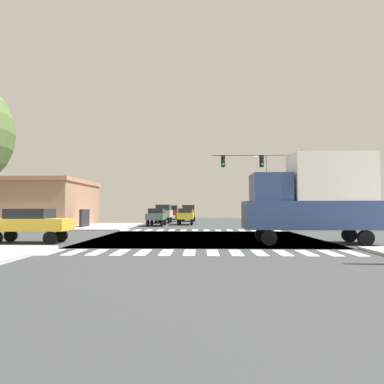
% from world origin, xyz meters
% --- Properties ---
extents(ground, '(90.00, 90.00, 0.05)m').
position_xyz_m(ground, '(0.00, 0.00, -0.03)').
color(ground, '#333839').
extents(sidewalk_corner_ne, '(12.00, 12.00, 0.14)m').
position_xyz_m(sidewalk_corner_ne, '(13.00, 12.00, 0.07)').
color(sidewalk_corner_ne, '#B2ADA3').
rests_on(sidewalk_corner_ne, ground).
extents(sidewalk_corner_nw, '(12.00, 12.00, 0.14)m').
position_xyz_m(sidewalk_corner_nw, '(-13.00, 12.00, 0.07)').
color(sidewalk_corner_nw, '#ADA6A2').
rests_on(sidewalk_corner_nw, ground).
extents(crosswalk_near, '(13.50, 2.00, 0.01)m').
position_xyz_m(crosswalk_near, '(-0.25, -7.30, 0.00)').
color(crosswalk_near, silver).
rests_on(crosswalk_near, ground).
extents(crosswalk_far, '(13.50, 2.00, 0.01)m').
position_xyz_m(crosswalk_far, '(-0.25, 7.30, 0.00)').
color(crosswalk_far, silver).
rests_on(crosswalk_far, ground).
extents(traffic_signal_mast, '(7.83, 0.55, 6.91)m').
position_xyz_m(traffic_signal_mast, '(5.50, 7.22, 5.15)').
color(traffic_signal_mast, gray).
rests_on(traffic_signal_mast, ground).
extents(street_lamp, '(1.78, 0.32, 8.44)m').
position_xyz_m(street_lamp, '(7.76, 20.29, 5.02)').
color(street_lamp, gray).
rests_on(street_lamp, ground).
extents(bank_building, '(12.13, 10.82, 4.94)m').
position_xyz_m(bank_building, '(-18.07, 14.52, 2.48)').
color(bank_building, '#946D53').
rests_on(bank_building, ground).
extents(suv_nearside_1, '(1.96, 4.60, 2.34)m').
position_xyz_m(suv_nearside_1, '(-2.00, 27.16, 1.39)').
color(suv_nearside_1, black).
rests_on(suv_nearside_1, ground).
extents(sedan_farside_1, '(1.80, 4.30, 1.88)m').
position_xyz_m(sedan_farside_1, '(-2.00, 17.04, 1.12)').
color(sedan_farside_1, black).
rests_on(sedan_farside_1, ground).
extents(pickup_crossing_1, '(2.00, 5.10, 2.35)m').
position_xyz_m(pickup_crossing_1, '(-5.00, 34.66, 1.29)').
color(pickup_crossing_1, black).
rests_on(pickup_crossing_1, ground).
extents(box_truck_queued_1, '(7.20, 2.40, 4.85)m').
position_xyz_m(box_truck_queued_1, '(5.91, -3.50, 2.56)').
color(box_truck_queued_1, black).
rests_on(box_truck_queued_1, ground).
extents(sedan_trailing_3, '(1.80, 4.30, 1.88)m').
position_xyz_m(sedan_trailing_3, '(-5.00, 14.41, 1.12)').
color(sedan_trailing_3, black).
rests_on(sedan_trailing_3, ground).
extents(suv_outer_2, '(1.96, 4.60, 2.34)m').
position_xyz_m(suv_outer_2, '(-5.00, 21.41, 1.39)').
color(suv_outer_2, black).
rests_on(suv_outer_2, ground).
extents(sedan_inner_5, '(4.30, 1.80, 1.88)m').
position_xyz_m(sedan_inner_5, '(-9.68, -3.50, 1.12)').
color(sedan_inner_5, black).
rests_on(sedan_inner_5, ground).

